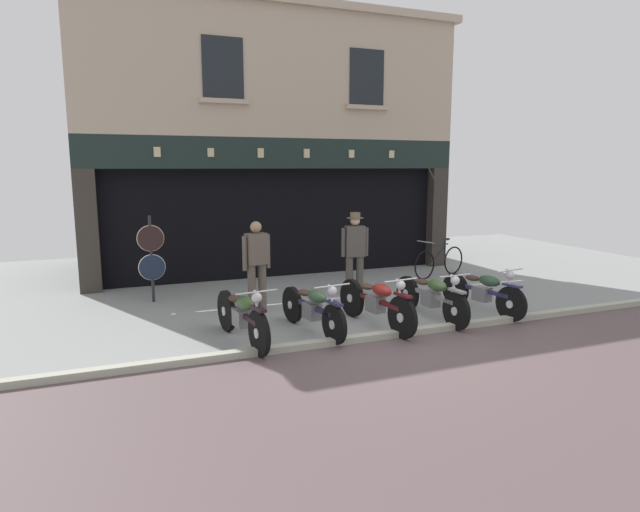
{
  "coord_description": "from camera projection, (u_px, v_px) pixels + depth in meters",
  "views": [
    {
      "loc": [
        -3.87,
        -7.02,
        2.64
      ],
      "look_at": [
        -0.08,
        2.58,
        0.92
      ],
      "focal_mm": 30.09,
      "sensor_mm": 36.0,
      "label": 1
    }
  ],
  "objects": [
    {
      "name": "leaning_bicycle",
      "position": [
        440.0,
        261.0,
        13.04
      ],
      "size": [
        1.72,
        0.68,
        0.94
      ],
      "rotation": [
        0.0,
        0.0,
        1.87
      ],
      "color": "black",
      "rests_on": "ground"
    },
    {
      "name": "motorcycle_center",
      "position": [
        376.0,
        301.0,
        8.88
      ],
      "size": [
        0.62,
        2.11,
        0.93
      ],
      "rotation": [
        0.0,
        0.0,
        3.28
      ],
      "color": "black",
      "rests_on": "ground"
    },
    {
      "name": "motorcycle_center_left",
      "position": [
        313.0,
        308.0,
        8.56
      ],
      "size": [
        0.62,
        1.96,
        0.9
      ],
      "rotation": [
        0.0,
        0.0,
        3.3
      ],
      "color": "black",
      "rests_on": "ground"
    },
    {
      "name": "motorcycle_left",
      "position": [
        242.0,
        315.0,
        8.07
      ],
      "size": [
        0.62,
        2.01,
        0.93
      ],
      "rotation": [
        0.0,
        0.0,
        3.28
      ],
      "color": "black",
      "rests_on": "ground"
    },
    {
      "name": "shop_facade",
      "position": [
        262.0,
        201.0,
        14.41
      ],
      "size": [
        9.35,
        4.42,
        6.39
      ],
      "color": "black",
      "rests_on": "ground"
    },
    {
      "name": "tyre_sign_pole",
      "position": [
        151.0,
        254.0,
        10.45
      ],
      "size": [
        0.52,
        0.06,
        1.71
      ],
      "color": "#232328",
      "rests_on": "ground"
    },
    {
      "name": "salesman_left",
      "position": [
        257.0,
        261.0,
        9.83
      ],
      "size": [
        0.55,
        0.3,
        1.66
      ],
      "rotation": [
        0.0,
        0.0,
        3.36
      ],
      "color": "brown",
      "rests_on": "ground"
    },
    {
      "name": "motorcycle_right",
      "position": [
        483.0,
        291.0,
        9.72
      ],
      "size": [
        0.62,
        1.9,
        0.91
      ],
      "rotation": [
        0.0,
        0.0,
        3.32
      ],
      "color": "black",
      "rests_on": "ground"
    },
    {
      "name": "advert_board_near",
      "position": [
        368.0,
        199.0,
        13.79
      ],
      "size": [
        0.66,
        0.03,
        1.09
      ],
      "color": "silver"
    },
    {
      "name": "advert_board_far",
      "position": [
        404.0,
        198.0,
        14.17
      ],
      "size": [
        0.66,
        0.03,
        1.01
      ],
      "color": "beige"
    },
    {
      "name": "motorcycle_center_right",
      "position": [
        431.0,
        296.0,
        9.32
      ],
      "size": [
        0.62,
        2.04,
        0.91
      ],
      "rotation": [
        0.0,
        0.0,
        3.2
      ],
      "color": "black",
      "rests_on": "ground"
    },
    {
      "name": "shopkeeper_center",
      "position": [
        355.0,
        251.0,
        10.79
      ],
      "size": [
        0.55,
        0.33,
        1.74
      ],
      "rotation": [
        0.0,
        0.0,
        2.98
      ],
      "color": "#47423D",
      "rests_on": "ground"
    },
    {
      "name": "ground",
      "position": [
        420.0,
        364.0,
        7.38
      ],
      "size": [
        21.05,
        22.0,
        0.18
      ],
      "color": "gray"
    }
  ]
}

